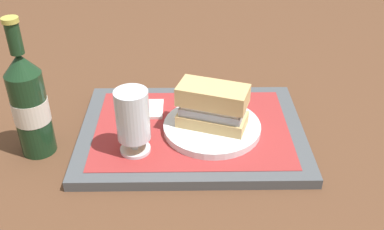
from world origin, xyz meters
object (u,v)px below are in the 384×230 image
Objects in this scene: beer_glass at (133,120)px; beer_bottle at (29,104)px; sandwich at (211,105)px; plate at (212,127)px.

beer_glass is 0.19m from beer_bottle.
plate is at bearing -180.00° from sandwich.
beer_glass is at bearing 170.29° from beer_bottle.
plate is at bearing -156.58° from beer_glass.
beer_bottle is at bearing -9.71° from beer_glass.
beer_glass is 0.47× the size of beer_bottle.
sandwich reaches higher than plate.
beer_bottle is (0.19, -0.03, 0.02)m from beer_glass.
beer_bottle is at bearing 24.44° from sandwich.
beer_bottle reaches higher than plate.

